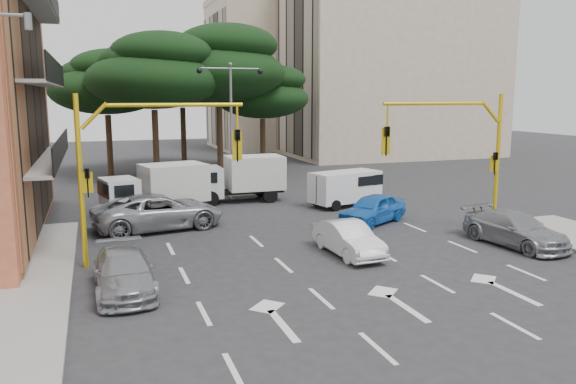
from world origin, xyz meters
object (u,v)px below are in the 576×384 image
object	(u,v)px
signal_mast_right	(464,144)
signal_mast_left	(134,155)
car_silver_parked	(515,229)
van_white	(345,188)
car_silver_cross_a	(159,212)
box_truck_a	(156,190)
car_silver_cross_b	(156,190)
box_truck_b	(239,179)
car_silver_wagon	(124,272)
car_white_hatch	(348,239)
street_lamp_center	(231,104)
car_blue_compact	(373,209)

from	to	relation	value
signal_mast_right	signal_mast_left	bearing A→B (deg)	180.00
car_silver_parked	van_white	distance (m)	10.11
signal_mast_right	car_silver_parked	size ratio (longest dim) A/B	1.31
signal_mast_left	car_silver_parked	distance (m)	14.97
car_silver_cross_a	box_truck_a	world-z (taller)	box_truck_a
car_silver_cross_b	signal_mast_right	bearing A→B (deg)	-129.69
signal_mast_left	car_silver_parked	world-z (taller)	signal_mast_left
signal_mast_right	box_truck_b	xyz separation A→B (m)	(-7.29, 10.38, -2.60)
signal_mast_left	car_silver_wagon	bearing A→B (deg)	-102.52
car_silver_parked	box_truck_b	size ratio (longest dim) A/B	0.88
car_white_hatch	signal_mast_left	bearing A→B (deg)	165.74
signal_mast_left	car_white_hatch	world-z (taller)	signal_mast_left
signal_mast_left	box_truck_b	distance (m)	12.43
car_silver_wagon	car_silver_parked	bearing A→B (deg)	0.79
car_white_hatch	van_white	size ratio (longest dim) A/B	0.98
car_silver_cross_a	car_silver_parked	distance (m)	15.12
street_lamp_center	box_truck_a	world-z (taller)	street_lamp_center
car_silver_cross_b	box_truck_a	xyz separation A→B (m)	(-0.31, -3.00, 0.45)
signal_mast_right	box_truck_a	xyz separation A→B (m)	(-12.11, 8.01, -2.61)
box_truck_b	street_lamp_center	bearing A→B (deg)	-6.80
signal_mast_left	box_truck_b	bearing A→B (deg)	58.69
car_blue_compact	box_truck_a	size ratio (longest dim) A/B	0.78
car_white_hatch	car_silver_wagon	world-z (taller)	same
car_blue_compact	car_silver_parked	bearing A→B (deg)	2.81
car_silver_wagon	car_white_hatch	bearing A→B (deg)	8.99
car_white_hatch	signal_mast_right	bearing A→B (deg)	11.11
car_silver_cross_a	box_truck_a	distance (m)	3.04
van_white	car_silver_cross_b	bearing A→B (deg)	-125.93
signal_mast_right	car_silver_wagon	distance (m)	14.93
car_silver_wagon	car_silver_parked	size ratio (longest dim) A/B	0.94
car_white_hatch	car_silver_parked	distance (m)	6.93
box_truck_b	car_blue_compact	bearing A→B (deg)	-147.50
car_silver_cross_b	van_white	distance (m)	10.36
signal_mast_left	box_truck_b	world-z (taller)	signal_mast_left
signal_mast_left	car_white_hatch	xyz separation A→B (m)	(7.54, -1.51, -3.26)
signal_mast_right	box_truck_b	world-z (taller)	signal_mast_right
car_silver_cross_a	car_silver_parked	world-z (taller)	car_silver_cross_a
car_silver_parked	box_truck_b	world-z (taller)	box_truck_b
car_white_hatch	car_silver_cross_a	distance (m)	9.04
van_white	box_truck_b	world-z (taller)	box_truck_b
signal_mast_right	van_white	xyz separation A→B (m)	(-2.18, 7.16, -2.92)
van_white	car_silver_wagon	bearing A→B (deg)	-64.20
car_white_hatch	car_silver_cross_b	world-z (taller)	car_silver_cross_b
car_silver_wagon	car_silver_cross_b	world-z (taller)	car_silver_cross_b
car_white_hatch	box_truck_a	xyz separation A→B (m)	(-6.05, 9.52, 0.65)
street_lamp_center	car_blue_compact	distance (m)	12.71
car_white_hatch	car_silver_cross_a	world-z (taller)	car_silver_cross_a
car_blue_compact	car_silver_cross_a	size ratio (longest dim) A/B	0.70
car_white_hatch	car_silver_wagon	bearing A→B (deg)	-172.99
signal_mast_left	car_silver_parked	bearing A→B (deg)	-9.83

